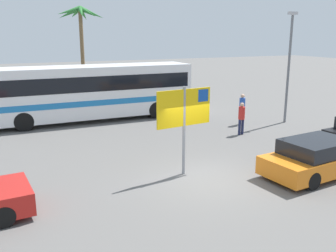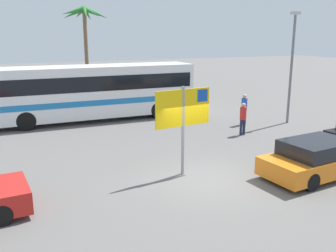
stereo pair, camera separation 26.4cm
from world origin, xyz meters
TOP-DOWN VIEW (x-y plane):
  - ground at (0.00, 0.00)m, footprint 120.00×120.00m
  - bus_front_coach at (-1.49, 10.90)m, footprint 12.10×2.57m
  - ferry_sign at (-0.41, 0.78)m, footprint 2.19×0.34m
  - car_orange at (3.97, -1.29)m, footprint 4.71×2.26m
  - pedestrian_crossing_lot at (5.97, 6.21)m, footprint 0.32×0.32m
  - pedestrian_near_sign at (4.66, 4.43)m, footprint 0.32×0.32m
  - lamp_post_left_side at (8.58, 5.64)m, footprint 0.56×0.20m
  - palm_tree_seaside at (0.52, 21.76)m, footprint 4.04×4.04m

SIDE VIEW (x-z plane):
  - ground at x=0.00m, z-range 0.00..0.00m
  - car_orange at x=3.97m, z-range -0.03..1.30m
  - pedestrian_near_sign at x=4.66m, z-range 0.14..1.78m
  - pedestrian_crossing_lot at x=5.97m, z-range 0.16..1.89m
  - bus_front_coach at x=-1.49m, z-range 0.20..3.37m
  - ferry_sign at x=-0.41m, z-range 0.73..3.93m
  - lamp_post_left_side at x=8.58m, z-range 0.32..6.45m
  - palm_tree_seaside at x=0.52m, z-range 2.40..9.64m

